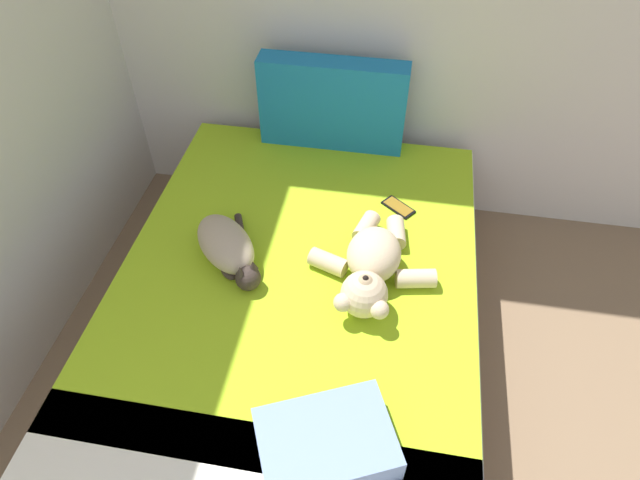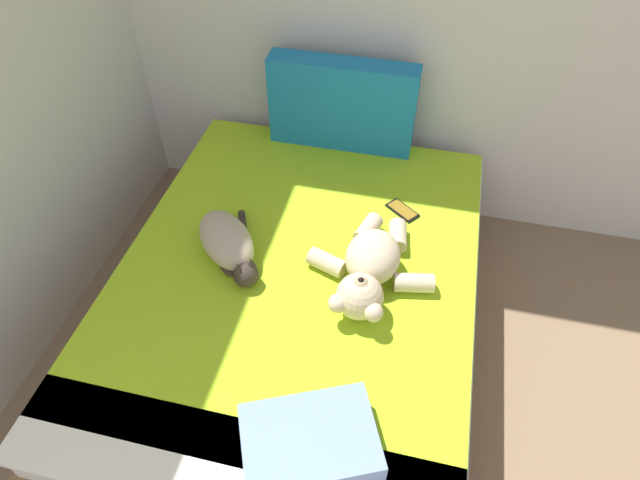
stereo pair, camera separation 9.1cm
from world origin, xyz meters
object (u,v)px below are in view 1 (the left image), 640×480
(teddy_bear, at_px, (371,267))
(cell_phone, at_px, (398,207))
(bed, at_px, (299,307))
(patterned_cushion, at_px, (332,104))
(cat, at_px, (228,247))
(throw_pillow, at_px, (326,444))

(teddy_bear, relative_size, cell_phone, 3.60)
(cell_phone, bearing_deg, bed, -130.45)
(cell_phone, bearing_deg, patterned_cushion, 130.04)
(cat, height_order, cell_phone, cat)
(bed, bearing_deg, cat, 177.78)
(cell_phone, height_order, throw_pillow, throw_pillow)
(cat, relative_size, throw_pillow, 1.05)
(teddy_bear, xyz_separation_m, cell_phone, (0.08, 0.44, -0.08))
(patterned_cushion, distance_m, cat, 0.93)
(patterned_cushion, height_order, teddy_bear, patterned_cushion)
(teddy_bear, bearing_deg, cell_phone, 79.70)
(cell_phone, bearing_deg, throw_pillow, -96.96)
(cat, bearing_deg, patterned_cushion, 71.78)
(cell_phone, bearing_deg, cat, -146.99)
(bed, xyz_separation_m, teddy_bear, (0.29, -0.00, 0.32))
(cell_phone, distance_m, throw_pillow, 1.16)
(patterned_cushion, distance_m, cell_phone, 0.62)
(patterned_cushion, bearing_deg, cat, -108.22)
(bed, xyz_separation_m, cell_phone, (0.37, 0.44, 0.25))
(patterned_cushion, bearing_deg, throw_pillow, -81.74)
(patterned_cushion, height_order, throw_pillow, patterned_cushion)
(bed, distance_m, throw_pillow, 0.80)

